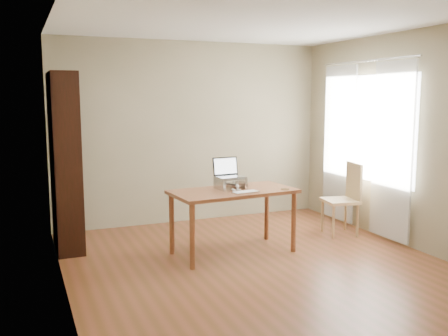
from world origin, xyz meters
The scene contains 10 objects.
room centered at (0.03, 0.01, 1.30)m, with size 4.04×4.54×2.64m.
bookshelf centered at (-1.83, 1.55, 1.05)m, with size 0.30×0.90×2.10m.
curtains centered at (1.92, 0.80, 1.17)m, with size 0.03×1.90×2.25m.
desk centered at (-0.08, 0.58, 0.65)m, with size 1.47×0.83×0.75m.
laptop_stand centered at (-0.08, 0.66, 0.83)m, with size 0.32×0.25×0.13m.
laptop centered at (-0.08, 0.72, 0.94)m, with size 0.34×0.29×0.23m.
keyboard centered at (-0.02, 0.36, 0.76)m, with size 0.32×0.17×0.02m.
coaster centered at (0.49, 0.38, 0.75)m, with size 0.10×0.10×0.01m, color brown.
cat centered at (-0.07, 0.69, 0.81)m, with size 0.23×0.47×0.14m.
chair centered at (1.63, 0.77, 0.51)m, with size 0.48×0.48×0.95m.
Camera 1 is at (-2.35, -4.60, 1.82)m, focal length 40.00 mm.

